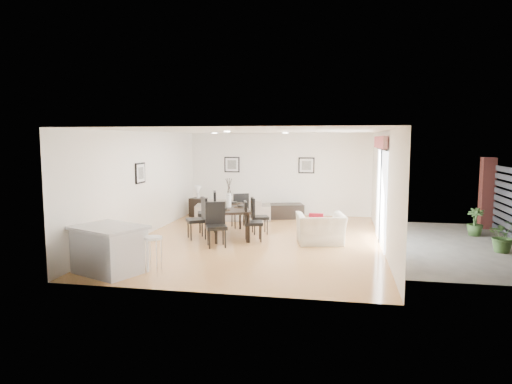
% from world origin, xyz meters
% --- Properties ---
extents(ground, '(8.00, 8.00, 0.00)m').
position_xyz_m(ground, '(0.00, 0.00, 0.00)').
color(ground, tan).
rests_on(ground, ground).
extents(wall_back, '(6.00, 0.04, 2.70)m').
position_xyz_m(wall_back, '(0.00, 4.00, 1.35)').
color(wall_back, white).
rests_on(wall_back, ground).
extents(wall_front, '(6.00, 0.04, 2.70)m').
position_xyz_m(wall_front, '(0.00, -4.00, 1.35)').
color(wall_front, white).
rests_on(wall_front, ground).
extents(wall_left, '(0.04, 8.00, 2.70)m').
position_xyz_m(wall_left, '(-3.00, 0.00, 1.35)').
color(wall_left, white).
rests_on(wall_left, ground).
extents(wall_right, '(0.04, 8.00, 2.70)m').
position_xyz_m(wall_right, '(3.00, 0.00, 1.35)').
color(wall_right, white).
rests_on(wall_right, ground).
extents(ceiling, '(6.00, 8.00, 0.02)m').
position_xyz_m(ceiling, '(0.00, 0.00, 2.70)').
color(ceiling, white).
rests_on(ceiling, wall_back).
extents(sofa, '(2.44, 1.30, 0.68)m').
position_xyz_m(sofa, '(-1.27, 2.74, 0.34)').
color(sofa, gray).
rests_on(sofa, ground).
extents(armchair, '(1.28, 1.17, 0.72)m').
position_xyz_m(armchair, '(1.56, -0.09, 0.36)').
color(armchair, beige).
rests_on(armchair, ground).
extents(courtyard_plant_a, '(0.70, 0.62, 0.74)m').
position_xyz_m(courtyard_plant_a, '(5.60, -0.19, 0.37)').
color(courtyard_plant_a, '#365424').
rests_on(courtyard_plant_a, ground).
extents(courtyard_plant_b, '(0.53, 0.53, 0.73)m').
position_xyz_m(courtyard_plant_b, '(5.47, 1.57, 0.36)').
color(courtyard_plant_b, '#365424').
rests_on(courtyard_plant_b, ground).
extents(dining_table, '(1.47, 2.02, 0.76)m').
position_xyz_m(dining_table, '(-0.81, 0.36, 0.68)').
color(dining_table, black).
rests_on(dining_table, ground).
extents(dining_chair_wnear, '(0.64, 0.64, 1.04)m').
position_xyz_m(dining_chair_wnear, '(-1.46, -0.05, 0.58)').
color(dining_chair_wnear, black).
rests_on(dining_chair_wnear, ground).
extents(dining_chair_wfar, '(0.61, 0.61, 1.10)m').
position_xyz_m(dining_chair_wfar, '(-1.45, 0.84, 0.61)').
color(dining_chair_wfar, black).
rests_on(dining_chair_wfar, ground).
extents(dining_chair_enear, '(0.55, 0.55, 0.99)m').
position_xyz_m(dining_chair_enear, '(-0.16, -0.12, 0.56)').
color(dining_chair_enear, black).
rests_on(dining_chair_enear, ground).
extents(dining_chair_efar, '(0.55, 0.55, 0.96)m').
position_xyz_m(dining_chair_efar, '(-0.16, 0.78, 0.54)').
color(dining_chair_efar, black).
rests_on(dining_chair_efar, ground).
extents(dining_chair_head, '(0.61, 0.61, 1.03)m').
position_xyz_m(dining_chair_head, '(-0.84, -0.78, 0.58)').
color(dining_chair_head, black).
rests_on(dining_chair_head, ground).
extents(dining_chair_foot, '(0.60, 0.60, 0.99)m').
position_xyz_m(dining_chair_foot, '(-0.77, 1.50, 0.55)').
color(dining_chair_foot, black).
rests_on(dining_chair_foot, ground).
extents(vase, '(0.97, 1.49, 0.76)m').
position_xyz_m(vase, '(-0.81, 0.36, 1.07)').
color(vase, white).
rests_on(vase, dining_table).
extents(coffee_table, '(1.27, 0.96, 0.45)m').
position_xyz_m(coffee_table, '(0.28, 3.34, 0.22)').
color(coffee_table, black).
rests_on(coffee_table, ground).
extents(side_table, '(0.55, 0.55, 0.60)m').
position_xyz_m(side_table, '(-2.53, 3.13, 0.30)').
color(side_table, black).
rests_on(side_table, ground).
extents(table_lamp, '(0.20, 0.20, 0.39)m').
position_xyz_m(table_lamp, '(-2.53, 3.13, 0.85)').
color(table_lamp, white).
rests_on(table_lamp, side_table).
extents(cushion, '(0.34, 0.12, 0.34)m').
position_xyz_m(cushion, '(1.46, -0.19, 0.58)').
color(cushion, maroon).
rests_on(cushion, armchair).
extents(kitchen_island, '(1.55, 1.40, 0.89)m').
position_xyz_m(kitchen_island, '(-2.23, -3.23, 0.45)').
color(kitchen_island, silver).
rests_on(kitchen_island, ground).
extents(bar_stool, '(0.33, 0.33, 0.72)m').
position_xyz_m(bar_stool, '(-1.35, -3.23, 0.62)').
color(bar_stool, white).
rests_on(bar_stool, ground).
extents(framed_print_back_left, '(0.52, 0.04, 0.52)m').
position_xyz_m(framed_print_back_left, '(-1.60, 3.97, 1.65)').
color(framed_print_back_left, black).
rests_on(framed_print_back_left, wall_back).
extents(framed_print_back_right, '(0.52, 0.04, 0.52)m').
position_xyz_m(framed_print_back_right, '(0.90, 3.97, 1.65)').
color(framed_print_back_right, black).
rests_on(framed_print_back_right, wall_back).
extents(framed_print_left_wall, '(0.04, 0.52, 0.52)m').
position_xyz_m(framed_print_left_wall, '(-2.97, -0.20, 1.65)').
color(framed_print_left_wall, black).
rests_on(framed_print_left_wall, wall_left).
extents(sliding_door, '(0.12, 2.70, 2.57)m').
position_xyz_m(sliding_door, '(2.96, 0.30, 1.66)').
color(sliding_door, white).
rests_on(sliding_door, wall_right).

